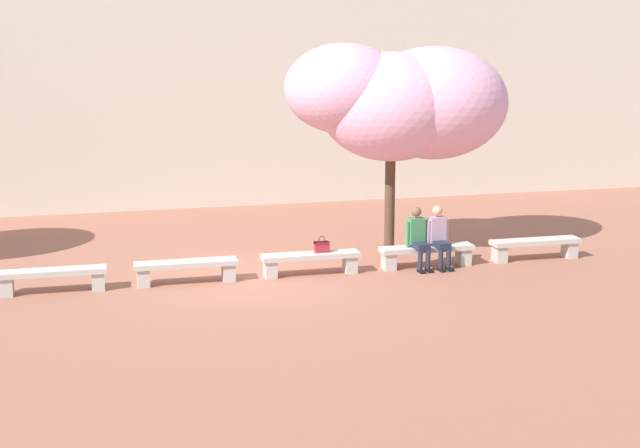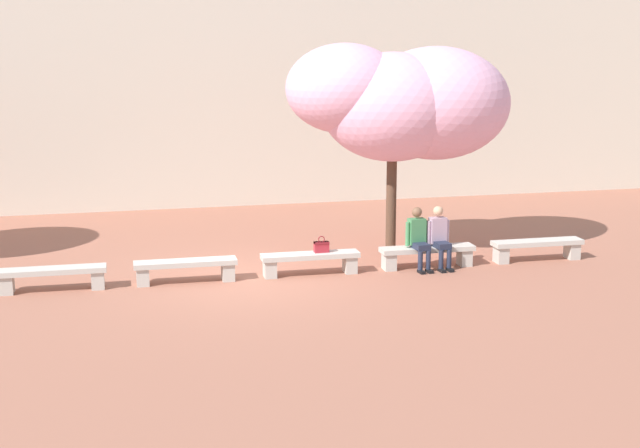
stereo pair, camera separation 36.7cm
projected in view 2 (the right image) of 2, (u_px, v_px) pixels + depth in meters
name	position (u px, v px, depth m)	size (l,w,h in m)	color
ground_plane	(249.00, 279.00, 17.78)	(100.00, 100.00, 0.00)	#9E604C
building_facade	(194.00, 60.00, 26.28)	(29.08, 4.00, 8.13)	beige
stone_bench_near_west	(52.00, 275.00, 16.86)	(2.01, 0.45, 0.45)	#BCB7AD
stone_bench_center	(186.00, 267.00, 17.43)	(2.01, 0.45, 0.45)	#BCB7AD
stone_bench_near_east	(310.00, 260.00, 18.01)	(2.01, 0.45, 0.45)	#BCB7AD
stone_bench_east_end	(427.00, 253.00, 18.58)	(2.01, 0.45, 0.45)	#BCB7AD
stone_bench_far_east	(537.00, 247.00, 19.16)	(2.01, 0.45, 0.45)	#BCB7AD
person_seated_left	(418.00, 236.00, 18.40)	(0.51, 0.71, 1.29)	black
person_seated_right	(439.00, 235.00, 18.50)	(0.51, 0.70, 1.29)	black
handbag	(321.00, 246.00, 18.03)	(0.30, 0.15, 0.34)	#A3232D
cherry_tree_main	(401.00, 102.00, 19.15)	(4.91, 2.94, 4.61)	#513828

